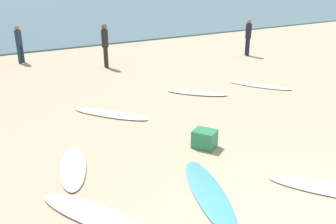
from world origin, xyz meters
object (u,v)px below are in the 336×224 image
Objects in this scene: surfboard_8 at (197,93)px; surfboard_0 at (332,189)px; surfboard_5 at (110,114)px; beachgoer_near at (105,43)px; beach_cooler at (205,139)px; surfboard_9 at (260,85)px; beachgoer_mid at (248,35)px; beachgoer_far at (19,42)px; surfboard_1 at (73,167)px; surfboard_6 at (209,193)px; surfboard_4 at (95,215)px.

surfboard_0 is at bearing 35.14° from surfboard_8.
beachgoer_near is at bearing -148.56° from surfboard_5.
surfboard_5 is at bearing 110.49° from beach_cooler.
surfboard_9 is 1.21× the size of beachgoer_near.
beachgoer_mid reaches higher than beachgoer_far.
beachgoer_far is at bearing 89.30° from beachgoer_mid.
surfboard_8 is 1.17× the size of beachgoer_mid.
beachgoer_near is at bearing -98.60° from surfboard_1.
beach_cooler is (2.15, -11.01, -0.71)m from beachgoer_far.
surfboard_5 is 1.43× the size of beachgoer_far.
surfboard_1 is at bearing 148.61° from surfboard_6.
surfboard_1 is 1.18× the size of beachgoer_far.
surfboard_9 is 5.46m from beach_cooler.
surfboard_1 is 1.12× the size of beachgoer_mid.
beachgoer_near reaches higher than beachgoer_mid.
beach_cooler reaches higher than surfboard_5.
surfboard_9 is at bearing 165.42° from beachgoer_mid.
surfboard_9 is (5.72, -0.08, -0.01)m from surfboard_5.
beachgoer_mid is (6.52, 9.80, 0.95)m from surfboard_0.
surfboard_0 is at bearing -171.43° from beachgoer_near.
surfboard_0 and surfboard_6 have the same top height.
surfboard_4 is 4.61× the size of beach_cooler.
beachgoer_near reaches higher than surfboard_9.
surfboard_4 is at bearing -4.25° from surfboard_9.
beachgoer_far reaches higher than surfboard_6.
surfboard_9 is 1.34× the size of beachgoer_far.
beachgoer_far is at bearing -77.01° from surfboard_1.
beach_cooler is at bearing 154.53° from beachgoer_mid.
surfboard_4 is 4.74m from surfboard_5.
beachgoer_near reaches higher than surfboard_8.
surfboard_9 is 6.61m from beachgoer_near.
beachgoer_near is (-1.32, 4.89, 1.00)m from surfboard_8.
surfboard_9 is (2.44, -0.45, -0.01)m from surfboard_8.
surfboard_6 is at bearing -41.46° from surfboard_4.
beachgoer_mid is (10.72, 8.29, 0.94)m from surfboard_4.
beachgoer_mid is (8.70, 4.00, 0.94)m from surfboard_5.
beachgoer_near is 4.02m from beachgoer_far.
surfboard_5 is 1.36× the size of beachgoer_mid.
surfboard_8 reaches higher than surfboard_1.
beachgoer_far is (1.01, 12.25, 0.89)m from surfboard_4.
surfboard_8 reaches higher than surfboard_4.
surfboard_5 is 3.30m from surfboard_8.
beachgoer_near is 3.54× the size of beach_cooler.
surfboard_9 reaches higher than surfboard_0.
surfboard_6 is at bearing -122.98° from beach_cooler.
surfboard_5 is 0.95× the size of surfboard_6.
beach_cooler reaches higher than surfboard_8.
beachgoer_far is at bearing 55.67° from surfboard_4.
surfboard_8 is at bearing 11.70° from surfboard_4.
beachgoer_far is (-4.29, 7.59, 0.88)m from surfboard_8.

